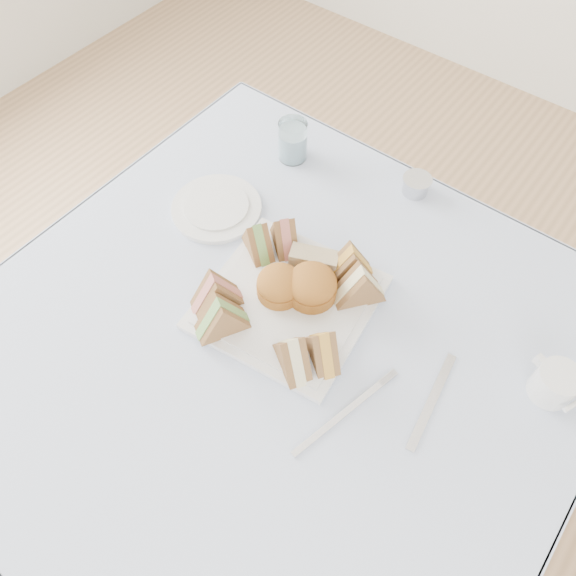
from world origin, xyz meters
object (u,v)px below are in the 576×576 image
Objects in this scene: water_glass at (293,141)px; creamer_jug at (555,384)px; serving_plate at (288,302)px; table at (277,421)px.

water_glass is 0.69m from creamer_jug.
water_glass reaches higher than serving_plate.
creamer_jug is at bearing 8.18° from serving_plate.
creamer_jug is (0.44, 0.12, 0.02)m from serving_plate.
serving_plate reaches higher than table.
water_glass reaches higher than table.
table is at bearing -77.13° from serving_plate.
table is 10.02× the size of water_glass.
serving_plate is 4.12× the size of creamer_jug.
table is 0.61m from creamer_jug.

